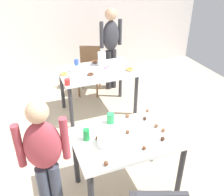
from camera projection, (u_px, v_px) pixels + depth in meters
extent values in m
plane|color=tan|center=(118.00, 175.00, 3.14)|extent=(6.40, 6.40, 0.00)
cube|color=silver|center=(57.00, 14.00, 5.08)|extent=(6.40, 0.10, 2.60)
cube|color=white|center=(128.00, 138.00, 2.61)|extent=(1.10, 0.71, 0.04)
cylinder|color=#2D2D33|center=(180.00, 172.00, 2.72)|extent=(0.06, 0.06, 0.71)
cylinder|color=#2D2D33|center=(76.00, 159.00, 2.89)|extent=(0.06, 0.06, 0.71)
cylinder|color=#2D2D33|center=(153.00, 139.00, 3.19)|extent=(0.06, 0.06, 0.71)
cube|color=silver|center=(98.00, 71.00, 4.05)|extent=(1.19, 0.77, 0.04)
cylinder|color=#2D2D33|center=(71.00, 108.00, 3.81)|extent=(0.06, 0.06, 0.71)
cylinder|color=#2D2D33|center=(136.00, 96.00, 4.14)|extent=(0.06, 0.06, 0.71)
cylinder|color=#2D2D33|center=(62.00, 89.00, 4.33)|extent=(0.06, 0.06, 0.71)
cylinder|color=#2D2D33|center=(120.00, 79.00, 4.66)|extent=(0.06, 0.06, 0.71)
cube|color=brown|center=(89.00, 72.00, 4.75)|extent=(0.54, 0.54, 0.04)
cube|color=brown|center=(90.00, 57.00, 4.79)|extent=(0.36, 0.21, 0.42)
cylinder|color=brown|center=(97.00, 88.00, 4.70)|extent=(0.04, 0.04, 0.41)
cylinder|color=brown|center=(79.00, 87.00, 4.73)|extent=(0.04, 0.04, 0.41)
cylinder|color=brown|center=(100.00, 80.00, 4.99)|extent=(0.04, 0.04, 0.41)
cylinder|color=brown|center=(83.00, 79.00, 5.02)|extent=(0.04, 0.04, 0.41)
cylinder|color=#383D4C|center=(45.00, 195.00, 2.47)|extent=(0.11, 0.11, 0.70)
cylinder|color=#383D4C|center=(57.00, 192.00, 2.49)|extent=(0.11, 0.11, 0.70)
ellipsoid|color=#9E3842|center=(43.00, 146.00, 2.19)|extent=(0.34, 0.23, 0.49)
sphere|color=tan|center=(37.00, 112.00, 2.01)|extent=(0.19, 0.19, 0.19)
cylinder|color=#9E3842|center=(19.00, 146.00, 2.12)|extent=(0.08, 0.08, 0.42)
cylinder|color=#9E3842|center=(65.00, 139.00, 2.21)|extent=(0.08, 0.08, 0.42)
cylinder|color=#28282D|center=(113.00, 69.00, 4.98)|extent=(0.11, 0.11, 0.78)
cylinder|color=#28282D|center=(109.00, 70.00, 4.93)|extent=(0.11, 0.11, 0.78)
ellipsoid|color=#333338|center=(111.00, 36.00, 4.63)|extent=(0.35, 0.25, 0.55)
sphere|color=tan|center=(111.00, 14.00, 4.44)|extent=(0.21, 0.21, 0.21)
cylinder|color=#333338|center=(120.00, 32.00, 4.69)|extent=(0.08, 0.08, 0.47)
cylinder|color=#333338|center=(102.00, 35.00, 4.52)|extent=(0.08, 0.08, 0.47)
cylinder|color=white|center=(107.00, 141.00, 2.48)|extent=(0.19, 0.19, 0.08)
cylinder|color=#198438|center=(86.00, 135.00, 2.53)|extent=(0.07, 0.07, 0.12)
cube|color=silver|center=(125.00, 156.00, 2.35)|extent=(0.17, 0.02, 0.01)
cylinder|color=green|center=(111.00, 118.00, 2.79)|extent=(0.08, 0.08, 0.11)
sphere|color=brown|center=(97.00, 138.00, 2.55)|extent=(0.04, 0.04, 0.04)
sphere|color=brown|center=(128.00, 116.00, 2.89)|extent=(0.05, 0.05, 0.05)
sphere|color=#3D2319|center=(163.00, 139.00, 2.54)|extent=(0.05, 0.05, 0.05)
sphere|color=brown|center=(148.00, 111.00, 2.99)|extent=(0.04, 0.04, 0.04)
sphere|color=brown|center=(128.00, 132.00, 2.63)|extent=(0.04, 0.04, 0.04)
sphere|color=brown|center=(106.00, 163.00, 2.24)|extent=(0.05, 0.05, 0.05)
sphere|color=brown|center=(144.00, 148.00, 2.42)|extent=(0.04, 0.04, 0.04)
sphere|color=brown|center=(156.00, 126.00, 2.73)|extent=(0.04, 0.04, 0.04)
sphere|color=#3D2319|center=(145.00, 118.00, 2.84)|extent=(0.04, 0.04, 0.04)
sphere|color=brown|center=(163.00, 130.00, 2.66)|extent=(0.04, 0.04, 0.04)
cylinder|color=white|center=(102.00, 59.00, 4.16)|extent=(0.13, 0.13, 0.22)
cylinder|color=#3351B2|center=(76.00, 62.00, 4.20)|extent=(0.07, 0.07, 0.09)
cylinder|color=red|center=(67.00, 82.00, 3.58)|extent=(0.08, 0.08, 0.09)
cylinder|color=white|center=(73.00, 69.00, 3.96)|extent=(0.07, 0.07, 0.11)
torus|color=brown|center=(91.00, 74.00, 3.87)|extent=(0.10, 0.10, 0.03)
torus|color=gold|center=(64.00, 74.00, 3.88)|extent=(0.12, 0.12, 0.04)
torus|color=pink|center=(108.00, 67.00, 4.12)|extent=(0.12, 0.12, 0.03)
torus|color=gold|center=(130.00, 69.00, 4.03)|extent=(0.13, 0.13, 0.04)
torus|color=white|center=(73.00, 75.00, 3.85)|extent=(0.14, 0.14, 0.04)
torus|color=brown|center=(95.00, 62.00, 4.30)|extent=(0.11, 0.11, 0.03)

